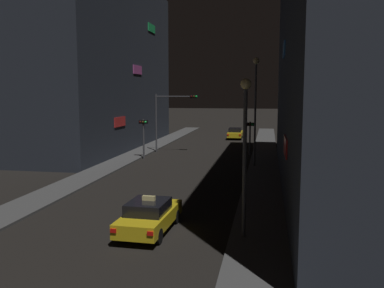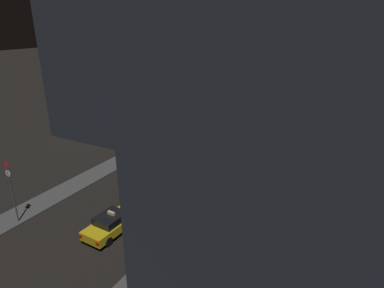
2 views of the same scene
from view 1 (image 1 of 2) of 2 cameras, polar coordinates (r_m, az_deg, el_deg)
sidewalk_left at (r=39.13m, az=-8.47°, el=-1.77°), size 2.38×64.88×0.13m
sidewalk_right at (r=37.05m, az=9.83°, el=-2.29°), size 2.38×64.88×0.13m
building_facade_left at (r=47.30m, az=-14.53°, el=10.61°), size 12.02×28.16×18.25m
building_facade_right at (r=28.10m, az=24.44°, el=13.39°), size 11.32×31.41×18.86m
taxi at (r=18.42m, az=-5.84°, el=-9.69°), size 1.96×4.51×1.62m
far_car at (r=54.69m, az=5.92°, el=1.48°), size 1.85×4.47×1.42m
traffic_light_overhead at (r=41.73m, az=-2.86°, el=4.56°), size 4.37×0.41×5.87m
traffic_light_left_kerb at (r=38.05m, az=-6.65°, el=1.86°), size 0.80×0.42×3.62m
traffic_light_right_kerb at (r=40.76m, az=7.93°, el=1.81°), size 0.80×0.41×3.21m
street_lamp_near_block at (r=16.86m, az=7.25°, el=1.03°), size 0.44×0.44×6.46m
street_lamp_far_block at (r=33.77m, az=8.68°, el=6.79°), size 0.52×0.52×8.63m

